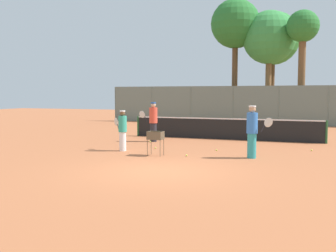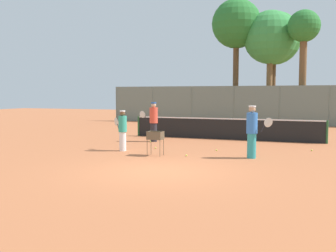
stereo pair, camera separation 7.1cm
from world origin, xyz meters
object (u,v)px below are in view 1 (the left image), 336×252
object	(u,v)px
tennis_net	(224,128)
player_white_outfit	(252,131)
player_yellow_shirt	(153,121)
parked_car	(238,113)
player_red_cap	(122,130)
ball_cart	(156,138)

from	to	relation	value
tennis_net	player_white_outfit	distance (m)	5.79
tennis_net	player_yellow_shirt	distance (m)	3.67
player_yellow_shirt	parked_car	size ratio (longest dim) A/B	0.45
player_red_cap	parked_car	bearing A→B (deg)	-60.85
player_white_outfit	player_red_cap	size ratio (longest dim) A/B	1.15
tennis_net	player_red_cap	world-z (taller)	player_red_cap
player_yellow_shirt	player_red_cap	bearing A→B (deg)	84.46
tennis_net	ball_cart	xyz separation A→B (m)	(-1.21, -6.03, 0.12)
tennis_net	player_white_outfit	world-z (taller)	player_white_outfit
player_yellow_shirt	ball_cart	xyz separation A→B (m)	(1.77, -3.93, -0.30)
tennis_net	player_red_cap	bearing A→B (deg)	-118.52
tennis_net	player_yellow_shirt	size ratio (longest dim) A/B	5.11
ball_cart	parked_car	bearing A→B (deg)	92.19
tennis_net	parked_car	world-z (taller)	parked_car
parked_car	tennis_net	bearing A→B (deg)	-81.88
tennis_net	ball_cart	bearing A→B (deg)	-101.31
ball_cart	parked_car	size ratio (longest dim) A/B	0.22
tennis_net	player_red_cap	distance (m)	6.12
tennis_net	player_white_outfit	xyz separation A→B (m)	(2.21, -5.33, 0.41)
parked_car	player_yellow_shirt	bearing A→B (deg)	-93.67
player_yellow_shirt	parked_car	bearing A→B (deg)	-100.24
player_white_outfit	ball_cart	bearing A→B (deg)	-169.99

